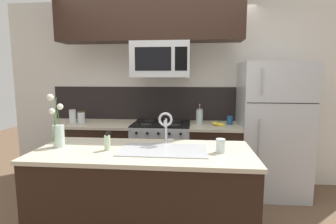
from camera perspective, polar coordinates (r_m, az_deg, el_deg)
name	(u,v)px	position (r m, az deg, el deg)	size (l,w,h in m)	color
ground_plane	(152,224)	(3.00, -3.59, -23.22)	(10.00, 10.00, 0.00)	brown
rear_partition	(185,93)	(3.83, 3.69, 4.13)	(5.20, 0.10, 2.60)	silver
splash_band	(164,104)	(3.81, -0.88, 1.86)	(3.29, 0.01, 0.48)	black
back_counter_left	(101,155)	(3.82, -14.36, -8.99)	(0.97, 0.65, 0.91)	black
back_counter_right	(213,158)	(3.62, 9.86, -9.81)	(0.68, 0.65, 0.91)	black
stove_range	(162,156)	(3.63, -1.42, -9.56)	(0.76, 0.64, 0.93)	#B7BABF
microwave	(161,60)	(3.45, -1.54, 11.28)	(0.74, 0.40, 0.44)	#B7BABF
upper_cabinet_band	(149,18)	(3.51, -4.20, 19.82)	(2.35, 0.34, 0.60)	black
refrigerator	(272,129)	(3.67, 21.61, -3.49)	(0.84, 0.74, 1.72)	#B7BABF
storage_jar_tall	(73,116)	(3.82, -20.03, -0.86)	(0.09, 0.09, 0.18)	silver
storage_jar_medium	(81,117)	(3.78, -18.35, -1.03)	(0.10, 0.10, 0.16)	silver
banana_bunch	(219,124)	(3.45, 10.96, -2.57)	(0.19, 0.16, 0.08)	yellow
french_press	(199,116)	(3.54, 6.87, -0.95)	(0.09, 0.09, 0.27)	silver
coffee_tin	(230,120)	(3.57, 13.30, -1.75)	(0.08, 0.08, 0.11)	#1E5184
island_counter	(144,199)	(2.48, -5.24, -18.32)	(1.89, 0.80, 0.91)	black
kitchen_sink	(163,158)	(2.31, -1.06, -9.99)	(0.76, 0.42, 0.16)	#ADAFB5
sink_faucet	(166,124)	(2.45, -0.52, -2.54)	(0.14, 0.14, 0.31)	#B7BABF
dish_soap_bottle	(107,142)	(2.34, -13.07, -6.47)	(0.06, 0.05, 0.16)	beige
drinking_glass	(221,146)	(2.27, 11.36, -7.19)	(0.08, 0.08, 0.12)	silver
flower_vase	(58,132)	(2.57, -22.81, -4.03)	(0.10, 0.18, 0.49)	silver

